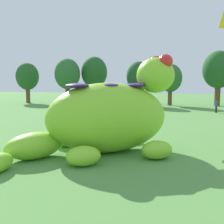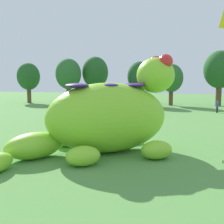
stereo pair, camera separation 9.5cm
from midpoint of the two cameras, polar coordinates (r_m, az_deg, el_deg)
The scene contains 15 objects.
ground_plane at distance 17.35m, azimuth -1.71°, elevation -8.31°, with size 160.00×160.00×0.00m, color #568E42.
giant_inflatable_creature at distance 16.65m, azimuth -0.74°, elevation -1.00°, with size 9.91×10.45×6.19m.
car_green at distance 46.47m, azimuth -3.21°, elevation 2.21°, with size 2.28×4.26×1.72m.
car_silver at distance 44.61m, azimuth 0.96°, elevation 2.03°, with size 2.09×4.17×1.72m.
car_red at distance 44.93m, azimuth 5.41°, elevation 2.04°, with size 2.28×4.26×1.72m.
tree_far_left at distance 57.41m, azimuth -17.45°, elevation 7.24°, with size 4.60×4.60×8.17m.
tree_left at distance 53.05m, azimuth -9.31°, elevation 8.01°, with size 4.98×4.98×8.84m.
tree_mid_left at distance 54.87m, azimuth -3.58°, elevation 8.42°, with size 5.30×5.30×9.41m.
tree_centre_left at distance 49.42m, azimuth 6.03°, elevation 7.55°, with size 4.53×4.53×8.04m.
tree_centre at distance 50.09m, azimuth 12.68°, elevation 7.07°, with size 4.27×4.27×7.57m.
tree_centre_right at distance 51.16m, azimuth 22.17°, elevation 8.37°, with size 5.52×5.52×9.81m.
spectator_near_inflatable at distance 36.36m, azimuth 2.84°, elevation 0.95°, with size 0.38×0.26×1.71m.
spectator_mid_field at distance 40.07m, azimuth 7.89°, elevation 1.43°, with size 0.38×0.26×1.71m.
spectator_by_cars at distance 40.43m, azimuth 21.73°, elevation 1.06°, with size 0.38×0.26×1.71m.
spectator_far_side at distance 39.76m, azimuth 7.31°, elevation 1.39°, with size 0.38×0.26×1.71m.
Camera 2 is at (4.79, -16.06, 4.49)m, focal length 42.56 mm.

